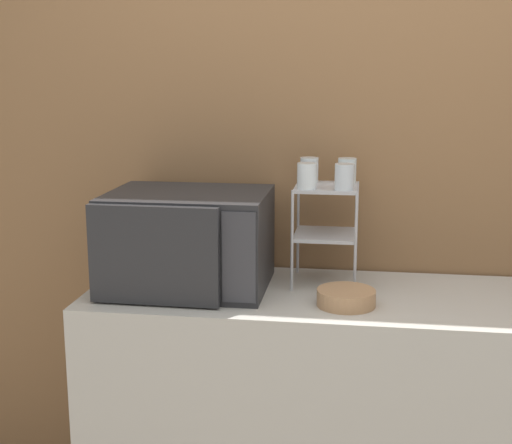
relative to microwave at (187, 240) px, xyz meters
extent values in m
cube|color=olive|center=(0.66, 0.34, 0.25)|extent=(8.00, 0.06, 2.60)
cube|color=#B7B2A8|center=(0.66, 0.00, -0.61)|extent=(2.00, 0.60, 0.88)
cube|color=#262628|center=(0.00, 0.01, 0.00)|extent=(0.55, 0.43, 0.34)
cube|color=#B7B2A8|center=(-0.06, -0.19, 0.00)|extent=(0.39, 0.01, 0.29)
cube|color=#333338|center=(0.22, -0.20, 0.00)|extent=(0.11, 0.01, 0.30)
cube|color=#262628|center=(-0.06, -0.22, 0.00)|extent=(0.43, 0.04, 0.32)
cylinder|color=#B2B2B7|center=(0.36, 0.01, 0.01)|extent=(0.01, 0.01, 0.35)
cylinder|color=#B2B2B7|center=(0.58, 0.01, 0.01)|extent=(0.01, 0.01, 0.35)
cylinder|color=#B2B2B7|center=(0.36, 0.24, 0.01)|extent=(0.01, 0.01, 0.35)
cylinder|color=#B2B2B7|center=(0.58, 0.24, 0.01)|extent=(0.01, 0.01, 0.35)
cube|color=#B2B2B7|center=(0.47, 0.13, 0.01)|extent=(0.22, 0.23, 0.01)
cube|color=#B2B2B7|center=(0.47, 0.13, 0.18)|extent=(0.22, 0.23, 0.01)
cylinder|color=silver|center=(0.41, 0.05, 0.23)|extent=(0.07, 0.07, 0.09)
cylinder|color=silver|center=(0.54, 0.20, 0.23)|extent=(0.07, 0.07, 0.09)
cylinder|color=silver|center=(0.53, 0.05, 0.23)|extent=(0.07, 0.07, 0.09)
cylinder|color=silver|center=(0.40, 0.20, 0.23)|extent=(0.07, 0.07, 0.09)
cylinder|color=#AD7F56|center=(0.55, -0.12, -0.16)|extent=(0.10, 0.10, 0.01)
cylinder|color=#AD7F56|center=(0.55, -0.12, -0.14)|extent=(0.19, 0.19, 0.05)
camera|label=1|loc=(0.59, -2.34, 0.58)|focal=50.00mm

